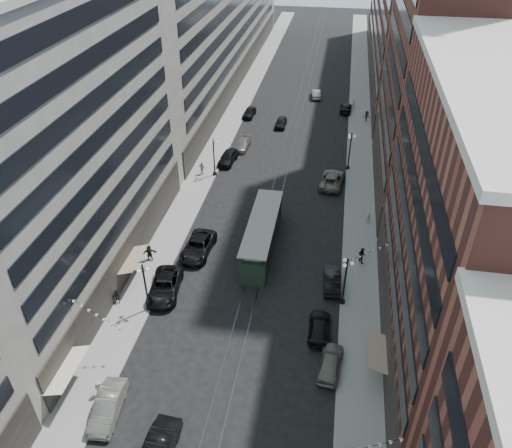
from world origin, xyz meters
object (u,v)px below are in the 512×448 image
Objects in this scene: lamppost_se_mid at (350,150)px; car_1 at (108,406)px; pedestrian_8 at (368,217)px; lamppost_sw_mid at (214,156)px; lamppost_sw_far at (145,286)px; pedestrian_9 at (367,116)px; car_10 at (332,280)px; car_11 at (332,179)px; car_9 at (249,112)px; pedestrian_extra_1 at (354,103)px; pedestrian_2 at (117,297)px; car_13 at (281,123)px; pedestrian_5 at (149,253)px; lamppost_se_far at (345,280)px; car_8 at (242,144)px; car_7 at (198,247)px; pedestrian_1 at (99,389)px; pedestrian_6 at (202,168)px; car_12 at (346,108)px; pedestrian_7 at (362,255)px; car_4 at (330,363)px; streetcar at (262,236)px; car_14 at (316,94)px; car_extra_1 at (228,157)px; car_2 at (165,286)px; car_extra_0 at (319,327)px.

lamppost_se_mid is 1.08× the size of car_1.
lamppost_sw_mid is at bearing -33.26° from pedestrian_8.
lamppost_sw_far is 1.08× the size of car_1.
pedestrian_9 is (21.16, 49.52, -2.01)m from lamppost_sw_far.
car_10 is 43.21m from pedestrian_9.
car_11 is (16.33, 27.16, -2.23)m from lamppost_sw_far.
car_1 is at bearing -88.81° from lamppost_sw_mid.
pedestrian_extra_1 is at bearing 25.51° from car_9.
pedestrian_2 is 48.61m from car_9.
pedestrian_5 is at bearing -102.80° from car_13.
lamppost_se_far is 3.51× the size of pedestrian_2.
car_9 is at bearing 151.76° from car_13.
lamppost_se_mid is at bearing -10.33° from car_8.
lamppost_sw_far reaches higher than car_7.
pedestrian_1 is 36.94m from pedestrian_6.
lamppost_se_mid is 24.23m from car_9.
car_12 is 43.13m from pedestrian_7.
car_12 is at bearing -95.88° from pedestrian_8.
lamppost_se_mid is 36.27m from car_4.
streetcar reaches higher than car_1.
pedestrian_1 is (-0.53, -37.05, -2.18)m from lamppost_sw_mid.
pedestrian_extra_1 reaches higher than car_14.
lamppost_sw_mid is 2.94× the size of pedestrian_9.
pedestrian_extra_1 is (17.94, 24.52, 0.05)m from car_extra_1.
car_4 is 39.01m from car_extra_1.
car_extra_1 reaches higher than pedestrian_extra_1.
car_10 is at bearing 20.60° from lamppost_sw_far.
pedestrian_6 is (-13.63, -32.97, 0.33)m from car_14.
lamppost_sw_far is at bearing -128.54° from streetcar.
car_8 is (-7.00, 24.49, -1.00)m from streetcar.
pedestrian_9 is (9.30, -10.33, 0.36)m from car_14.
pedestrian_8 is 0.99× the size of pedestrian_extra_1.
car_2 is (0.80, -24.42, -2.24)m from lamppost_sw_mid.
lamppost_sw_far reaches higher than car_13.
car_8 is 0.98× the size of car_12.
car_11 is at bearing -61.50° from car_13.
car_10 is 40.12m from car_13.
car_14 is at bearing 70.14° from lamppost_sw_mid.
car_2 is 15.86m from car_extra_0.
car_7 reaches higher than pedestrian_extra_1.
car_14 is (-6.54, 55.84, -2.36)m from lamppost_se_far.
car_7 is 26.55m from car_8.
streetcar is at bearing -70.38° from car_8.
car_14 is at bearing -92.39° from pedestrian_6.
lamppost_se_mid is at bearing 8.72° from car_extra_1.
pedestrian_6 is (-2.57, 24.29, 0.21)m from car_2.
pedestrian_1 reaches higher than pedestrian_8.
lamppost_se_far is at bearing 111.07° from car_10.
car_4 is 55.42m from car_9.
pedestrian_2 reaches higher than pedestrian_extra_1.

